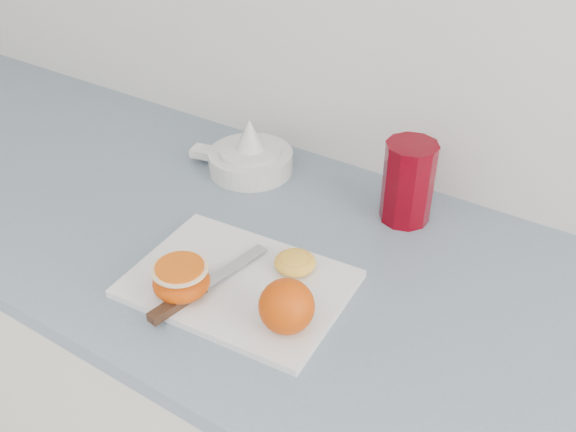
% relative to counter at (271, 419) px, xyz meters
% --- Properties ---
extents(counter, '(2.63, 0.64, 0.89)m').
position_rel_counter_xyz_m(counter, '(0.00, 0.00, 0.00)').
color(counter, white).
rests_on(counter, ground).
extents(cutting_board, '(0.33, 0.25, 0.01)m').
position_rel_counter_xyz_m(cutting_board, '(0.02, -0.11, 0.45)').
color(cutting_board, white).
rests_on(cutting_board, counter).
extents(whole_orange, '(0.08, 0.08, 0.08)m').
position_rel_counter_xyz_m(whole_orange, '(0.14, -0.15, 0.49)').
color(whole_orange, '#D73F08').
rests_on(whole_orange, cutting_board).
extents(half_orange, '(0.08, 0.08, 0.05)m').
position_rel_counter_xyz_m(half_orange, '(-0.03, -0.18, 0.48)').
color(half_orange, '#D73F08').
rests_on(half_orange, cutting_board).
extents(squeezed_shell, '(0.06, 0.06, 0.03)m').
position_rel_counter_xyz_m(squeezed_shell, '(0.08, -0.04, 0.47)').
color(squeezed_shell, yellow).
rests_on(squeezed_shell, cutting_board).
extents(paring_knife, '(0.05, 0.22, 0.01)m').
position_rel_counter_xyz_m(paring_knife, '(-0.01, -0.18, 0.46)').
color(paring_knife, '#3F2715').
rests_on(paring_knife, cutting_board).
extents(citrus_juicer, '(0.20, 0.16, 0.11)m').
position_rel_counter_xyz_m(citrus_juicer, '(-0.16, 0.18, 0.47)').
color(citrus_juicer, white).
rests_on(citrus_juicer, counter).
extents(red_tumbler, '(0.09, 0.09, 0.14)m').
position_rel_counter_xyz_m(red_tumbler, '(0.15, 0.19, 0.51)').
color(red_tumbler, '#69000B').
rests_on(red_tumbler, counter).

